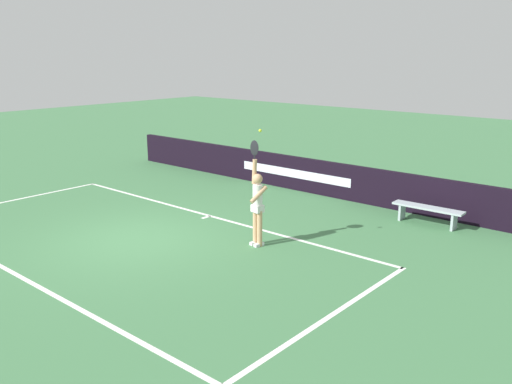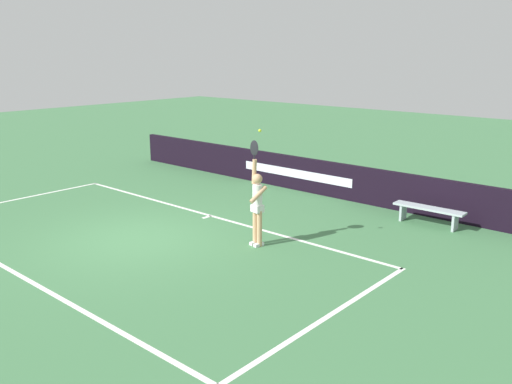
{
  "view_description": "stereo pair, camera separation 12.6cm",
  "coord_description": "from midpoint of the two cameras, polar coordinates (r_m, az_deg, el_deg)",
  "views": [
    {
      "loc": [
        9.86,
        -7.18,
        4.22
      ],
      "look_at": [
        2.13,
        1.84,
        1.14
      ],
      "focal_mm": 37.79,
      "sensor_mm": 36.0,
      "label": 1
    },
    {
      "loc": [
        9.96,
        -7.09,
        4.22
      ],
      "look_at": [
        2.13,
        1.84,
        1.14
      ],
      "focal_mm": 37.79,
      "sensor_mm": 36.0,
      "label": 2
    }
  ],
  "objects": [
    {
      "name": "courtside_bench_near",
      "position": [
        14.2,
        17.47,
        -1.9
      ],
      "size": [
        1.79,
        0.4,
        0.46
      ],
      "color": "#A9B5BD",
      "rests_on": "ground"
    },
    {
      "name": "tennis_ball",
      "position": [
        11.35,
        0.13,
        6.52
      ],
      "size": [
        0.07,
        0.07,
        0.07
      ],
      "color": "#CBE42B"
    },
    {
      "name": "court_lines",
      "position": [
        12.83,
        -13.47,
        -5.06
      ],
      "size": [
        11.16,
        5.34,
        0.0
      ],
      "color": "white",
      "rests_on": "ground"
    },
    {
      "name": "tennis_player",
      "position": [
        11.93,
        -0.16,
        -1.19
      ],
      "size": [
        0.46,
        0.48,
        2.4
      ],
      "color": "tan",
      "rests_on": "ground"
    },
    {
      "name": "back_wall",
      "position": [
        17.05,
        3.99,
        2.0
      ],
      "size": [
        14.6,
        0.18,
        1.05
      ],
      "color": "black",
      "rests_on": "ground"
    },
    {
      "name": "ground_plane",
      "position": [
        12.92,
        -12.91,
        -4.9
      ],
      "size": [
        60.0,
        60.0,
        0.0
      ],
      "primitive_type": "plane",
      "color": "#42794A"
    }
  ]
}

